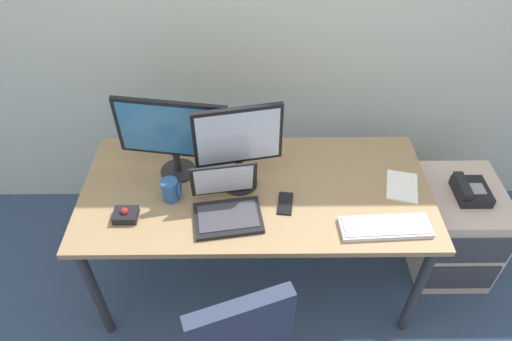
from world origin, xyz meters
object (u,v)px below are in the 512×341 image
at_px(cell_phone, 285,203).
at_px(banana, 195,144).
at_px(monitor_main, 172,133).
at_px(laptop, 227,204).
at_px(file_cabinet, 453,228).
at_px(keyboard, 385,227).
at_px(monitor_side, 238,142).
at_px(coffee_mug, 171,190).
at_px(paper_notepad, 402,186).
at_px(trackball_mouse, 126,215).
at_px(desk_phone, 470,191).

xyz_separation_m(cell_phone, banana, (-0.47, 0.43, 0.02)).
relative_size(monitor_main, laptop, 1.57).
bearing_deg(laptop, banana, 112.25).
distance_m(file_cabinet, keyboard, 0.83).
height_order(keyboard, laptop, laptop).
bearing_deg(monitor_main, monitor_side, -15.58).
distance_m(file_cabinet, coffee_mug, 1.65).
xyz_separation_m(paper_notepad, banana, (-1.06, 0.32, 0.01)).
relative_size(monitor_side, cell_phone, 3.20).
bearing_deg(banana, coffee_mug, -100.90).
bearing_deg(monitor_side, keyboard, -24.37).
height_order(keyboard, coffee_mug, coffee_mug).
bearing_deg(keyboard, monitor_side, 155.63).
bearing_deg(file_cabinet, monitor_side, -176.23).
xyz_separation_m(laptop, trackball_mouse, (-0.46, -0.04, -0.03)).
xyz_separation_m(file_cabinet, laptop, (-1.29, -0.27, 0.51)).
height_order(coffee_mug, cell_phone, coffee_mug).
height_order(monitor_main, cell_phone, monitor_main).
bearing_deg(cell_phone, desk_phone, 18.97).
height_order(file_cabinet, trackball_mouse, trackball_mouse).
bearing_deg(coffee_mug, cell_phone, -4.58).
bearing_deg(banana, desk_phone, -8.54).
height_order(desk_phone, monitor_main, monitor_main).
xyz_separation_m(monitor_main, banana, (0.07, 0.20, -0.23)).
bearing_deg(laptop, keyboard, -8.92).
relative_size(laptop, cell_phone, 2.45).
bearing_deg(trackball_mouse, desk_phone, 9.39).
xyz_separation_m(trackball_mouse, banana, (0.27, 0.51, -0.00)).
height_order(desk_phone, banana, banana).
relative_size(desk_phone, coffee_mug, 1.77).
height_order(file_cabinet, coffee_mug, coffee_mug).
height_order(keyboard, banana, banana).
xyz_separation_m(file_cabinet, paper_notepad, (-0.43, -0.11, 0.46)).
distance_m(file_cabinet, banana, 1.57).
bearing_deg(monitor_main, laptop, -46.63).
bearing_deg(paper_notepad, keyboard, -117.81).
height_order(monitor_main, keyboard, monitor_main).
bearing_deg(coffee_mug, banana, 79.10).
distance_m(trackball_mouse, paper_notepad, 1.34).
relative_size(desk_phone, paper_notepad, 0.96).
bearing_deg(file_cabinet, monitor_main, 179.73).
distance_m(monitor_main, paper_notepad, 1.15).
relative_size(desk_phone, monitor_side, 0.44).
bearing_deg(laptop, monitor_main, 133.37).
distance_m(file_cabinet, trackball_mouse, 1.84).
relative_size(monitor_main, cell_phone, 3.85).
distance_m(laptop, trackball_mouse, 0.47).
relative_size(desk_phone, banana, 1.05).
distance_m(monitor_main, laptop, 0.43).
distance_m(file_cabinet, monitor_side, 1.43).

